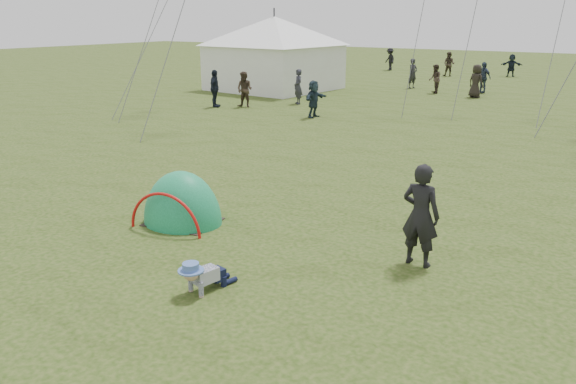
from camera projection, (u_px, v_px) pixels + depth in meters
The scene contains 16 objects.
ground at pixel (208, 306), 8.49m from camera, with size 140.00×140.00×0.00m, color #1C390A.
crawling_toddler at pixel (202, 275), 8.85m from camera, with size 0.52×0.74×0.57m, color black, non-canonical shape.
popup_tent at pixel (183, 222), 11.93m from camera, with size 1.73×1.42×2.24m, color #167A43.
standing_adult at pixel (421, 215), 9.64m from camera, with size 0.67×0.44×1.83m, color black.
event_marquee at pixel (274, 51), 33.15m from camera, with size 6.56×6.56×4.51m, color white, non-canonical shape.
crowd_person_0 at pixel (413, 73), 34.02m from camera, with size 0.65×0.42×1.77m, color #252428.
crowd_person_1 at pixel (245, 90), 26.85m from camera, with size 0.82×0.64×1.69m, color #3C2F24.
crowd_person_2 at pixel (483, 77), 31.95m from camera, with size 1.02×0.42×1.74m, color #2B374A.
crowd_person_4 at pixel (476, 81), 30.04m from camera, with size 0.86×0.56×1.76m, color black.
crowd_person_5 at pixel (314, 99), 24.15m from camera, with size 1.47×0.47×1.59m, color #1F2F39.
crowd_person_6 at pixel (298, 87), 27.85m from camera, with size 0.63×0.41×1.72m, color #2A2A34.
crowd_person_7 at pixel (435, 79), 31.75m from camera, with size 0.79×0.61×1.62m, color #3C3028.
crowd_person_8 at pixel (215, 89), 26.85m from camera, with size 1.04×0.43×1.77m, color black.
crowd_person_9 at pixel (390, 59), 45.43m from camera, with size 1.14×0.66×1.76m, color black.
crowd_person_11 at pixel (511, 65), 40.66m from camera, with size 1.49×0.47×1.61m, color black.
crowd_person_13 at pixel (449, 64), 40.90m from camera, with size 0.85×0.66×1.74m, color #382D24.
Camera 1 is at (5.13, -5.72, 4.18)m, focal length 35.00 mm.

